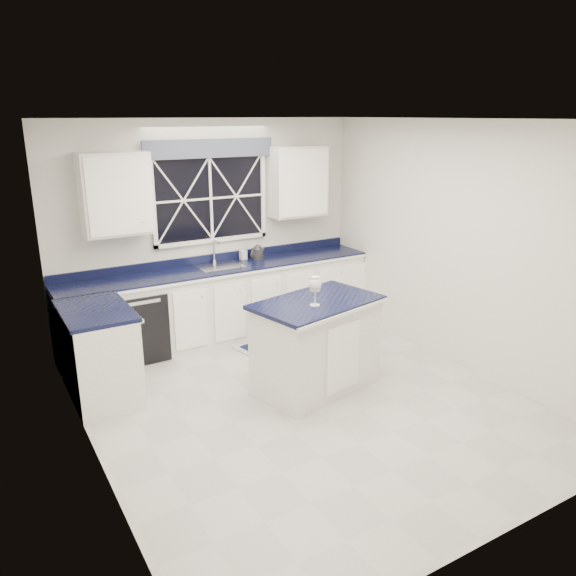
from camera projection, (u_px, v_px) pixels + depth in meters
ground at (305, 401)px, 5.59m from camera, size 4.50×4.50×0.00m
back_wall at (211, 230)px, 7.04m from camera, size 4.00×0.10×2.70m
base_cabinets at (203, 313)px, 6.76m from camera, size 3.99×1.60×0.90m
countertop at (222, 268)px, 6.92m from camera, size 3.98×0.64×0.04m
dishwasher at (137, 323)px, 6.54m from camera, size 0.60×0.58×0.82m
window at (210, 192)px, 6.86m from camera, size 1.65×0.09×1.26m
upper_cabinets at (214, 187)px, 6.74m from camera, size 3.10×0.34×0.90m
faucet at (215, 251)px, 7.03m from camera, size 0.05×0.20×0.30m
island at (316, 344)px, 5.76m from camera, size 1.42×1.03×0.95m
rug at (289, 343)px, 7.00m from camera, size 1.37×1.00×0.02m
kettle at (258, 252)px, 7.26m from camera, size 0.27×0.23×0.20m
wine_glass at (315, 286)px, 5.41m from camera, size 0.12×0.12×0.29m
soap_bottle at (243, 252)px, 7.24m from camera, size 0.09×0.09×0.19m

